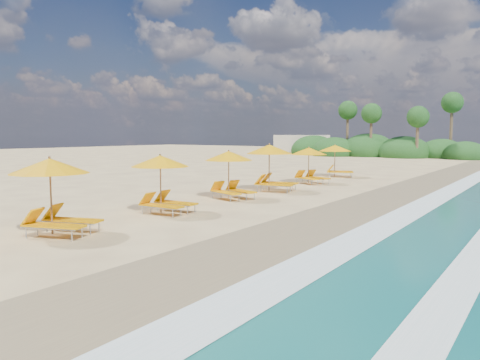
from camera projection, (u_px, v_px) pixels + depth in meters
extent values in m
plane|color=#D9C07F|center=(240.00, 211.00, 17.63)|extent=(160.00, 160.00, 0.00)
cube|color=#8C7A53|center=(338.00, 222.00, 15.36)|extent=(4.00, 160.00, 0.01)
cube|color=white|center=(382.00, 227.00, 14.50)|extent=(1.20, 160.00, 0.01)
cylinder|color=olive|center=(51.00, 197.00, 13.43)|extent=(0.06, 0.06, 2.22)
cone|color=#F2A105|center=(50.00, 166.00, 13.34)|extent=(2.92, 2.92, 0.45)
sphere|color=olive|center=(49.00, 157.00, 13.31)|extent=(0.08, 0.08, 0.08)
cylinder|color=olive|center=(161.00, 184.00, 17.16)|extent=(0.05, 0.05, 2.13)
cone|color=#F2A105|center=(160.00, 161.00, 17.07)|extent=(2.35, 2.35, 0.43)
sphere|color=olive|center=(160.00, 155.00, 17.05)|extent=(0.08, 0.08, 0.08)
cylinder|color=olive|center=(229.00, 175.00, 21.00)|extent=(0.05, 0.05, 2.15)
cone|color=#F2A105|center=(229.00, 156.00, 20.91)|extent=(2.81, 2.81, 0.43)
sphere|color=olive|center=(229.00, 150.00, 20.89)|extent=(0.08, 0.08, 0.08)
cylinder|color=olive|center=(269.00, 168.00, 23.79)|extent=(0.06, 0.06, 2.37)
cone|color=#F2A105|center=(269.00, 149.00, 23.69)|extent=(2.89, 2.89, 0.48)
sphere|color=olive|center=(269.00, 144.00, 23.66)|extent=(0.08, 0.08, 0.08)
cylinder|color=olive|center=(309.00, 166.00, 27.48)|extent=(0.05, 0.05, 2.12)
cone|color=#F2A105|center=(309.00, 151.00, 27.39)|extent=(2.87, 2.87, 0.43)
sphere|color=olive|center=(309.00, 147.00, 27.37)|extent=(0.08, 0.08, 0.08)
cylinder|color=olive|center=(335.00, 161.00, 31.65)|extent=(0.05, 0.05, 2.17)
cone|color=#F2A105|center=(335.00, 148.00, 31.56)|extent=(2.92, 2.92, 0.44)
sphere|color=olive|center=(335.00, 145.00, 31.54)|extent=(0.08, 0.08, 0.08)
ellipsoid|color=#163D14|center=(404.00, 153.00, 57.73)|extent=(6.40, 6.40, 4.16)
ellipsoid|color=#163D14|center=(368.00, 151.00, 61.38)|extent=(7.20, 7.20, 4.68)
ellipsoid|color=#163D14|center=(334.00, 152.00, 62.03)|extent=(6.00, 6.00, 3.90)
ellipsoid|color=#163D14|center=(441.00, 153.00, 57.10)|extent=(5.60, 5.60, 3.64)
ellipsoid|color=#163D14|center=(314.00, 150.00, 65.93)|extent=(6.60, 6.60, 4.29)
ellipsoid|color=#163D14|center=(465.00, 155.00, 53.77)|extent=(5.00, 5.00, 3.25)
cylinder|color=brown|center=(417.00, 138.00, 54.77)|extent=(0.36, 0.36, 5.00)
sphere|color=#163D14|center=(418.00, 117.00, 54.52)|extent=(2.60, 2.60, 2.60)
cylinder|color=brown|center=(371.00, 135.00, 58.97)|extent=(0.36, 0.36, 5.60)
sphere|color=#163D14|center=(372.00, 113.00, 58.69)|extent=(2.60, 2.60, 2.60)
cylinder|color=brown|center=(347.00, 133.00, 62.84)|extent=(0.36, 0.36, 6.20)
sphere|color=#163D14|center=(348.00, 110.00, 62.53)|extent=(2.60, 2.60, 2.60)
cylinder|color=brown|center=(451.00, 130.00, 56.24)|extent=(0.36, 0.36, 6.80)
sphere|color=#163D14|center=(452.00, 102.00, 55.90)|extent=(2.60, 2.60, 2.60)
cube|color=beige|center=(302.00, 144.00, 69.19)|extent=(7.00, 5.00, 2.80)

